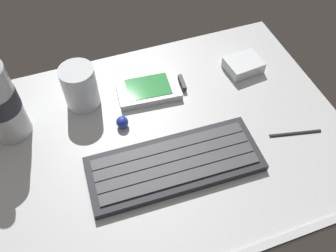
# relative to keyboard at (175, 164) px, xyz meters

# --- Properties ---
(ground_plane) EXTENTS (0.64, 0.48, 0.03)m
(ground_plane) POSITION_rel_keyboard_xyz_m (0.01, 0.06, -0.02)
(ground_plane) COLOR #B7BABC
(keyboard) EXTENTS (0.29, 0.12, 0.02)m
(keyboard) POSITION_rel_keyboard_xyz_m (0.00, 0.00, 0.00)
(keyboard) COLOR #232328
(keyboard) RESTS_ON ground_plane
(handheld_device) EXTENTS (0.13, 0.09, 0.02)m
(handheld_device) POSITION_rel_keyboard_xyz_m (0.02, 0.18, -0.00)
(handheld_device) COLOR silver
(handheld_device) RESTS_ON ground_plane
(juice_cup) EXTENTS (0.06, 0.06, 0.09)m
(juice_cup) POSITION_rel_keyboard_xyz_m (-0.11, 0.19, 0.03)
(juice_cup) COLOR silver
(juice_cup) RESTS_ON ground_plane
(charger_block) EXTENTS (0.08, 0.06, 0.02)m
(charger_block) POSITION_rel_keyboard_xyz_m (0.21, 0.17, 0.00)
(charger_block) COLOR silver
(charger_block) RESTS_ON ground_plane
(trackball_mouse) EXTENTS (0.02, 0.02, 0.02)m
(trackball_mouse) POSITION_rel_keyboard_xyz_m (-0.06, 0.11, 0.00)
(trackball_mouse) COLOR #2338B2
(trackball_mouse) RESTS_ON ground_plane
(stylus_pen) EXTENTS (0.09, 0.03, 0.01)m
(stylus_pen) POSITION_rel_keyboard_xyz_m (0.23, -0.01, -0.00)
(stylus_pen) COLOR #26262B
(stylus_pen) RESTS_ON ground_plane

